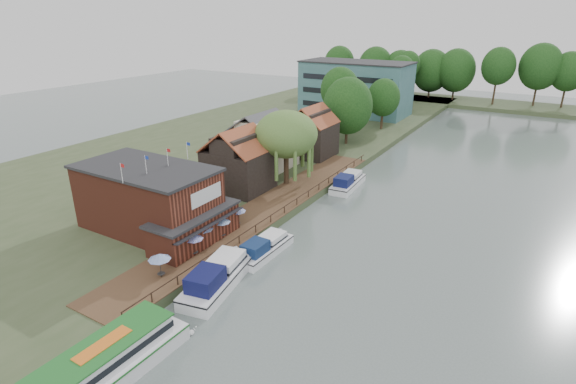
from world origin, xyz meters
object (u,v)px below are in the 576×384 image
Objects in this scene: cruiser_0 at (217,274)px; cottage_a at (238,159)px; umbrella_4 at (237,216)px; umbrella_0 at (160,266)px; cottage_c at (312,131)px; umbrella_3 at (222,228)px; swan at (191,332)px; cruiser_1 at (265,245)px; tour_boat at (97,367)px; cottage_b at (262,140)px; willow at (286,148)px; hotel_block at (355,88)px; cruiser_2 at (348,180)px; umbrella_1 at (194,245)px; umbrella_2 at (203,235)px; pub at (161,202)px.

cottage_a is at bearing 110.43° from cruiser_0.
umbrella_0 is at bearing -87.53° from umbrella_4.
cottage_c is at bearing 86.99° from cottage_a.
swan is (6.92, -12.51, -2.07)m from umbrella_3.
cruiser_0 is at bearing -54.53° from umbrella_3.
umbrella_4 reaches higher than cruiser_1.
cottage_c is 3.58× the size of umbrella_4.
tour_boat is at bearing -103.74° from swan.
cottage_b is at bearing 125.19° from cruiser_1.
willow is at bearing 114.88° from cruiser_1.
cottage_a is 0.90× the size of cottage_b.
hotel_block is 10.69× the size of umbrella_3.
tour_boat is at bearing -75.10° from umbrella_3.
umbrella_4 is 20.84m from cruiser_2.
umbrella_0 reaches higher than tour_boat.
cottage_c reaches higher than tour_boat.
cruiser_1 is (11.16, -30.93, -4.19)m from cottage_c.
umbrella_0 is 0.27× the size of cruiser_1.
willow is 18.54m from umbrella_3.
umbrella_1 is 0.22× the size of cruiser_0.
cruiser_1 is 20.52m from tour_boat.
umbrella_1 is 4.41m from umbrella_3.
cruiser_2 is at bearing 77.42° from umbrella_4.
willow reaches higher than umbrella_4.
umbrella_3 is 3.12m from umbrella_4.
umbrella_4 is at bearing 104.77° from tour_boat.
cottage_c reaches higher than umbrella_1.
hotel_block is at bearing 103.49° from tour_boat.
cottage_a is 6.80m from willow.
hotel_block is 52.29m from willow.
umbrella_1 reaches higher than cruiser_0.
willow is 10.29m from cruiser_2.
hotel_block is at bearing 106.28° from cruiser_1.
umbrella_3 is at bearing 76.29° from umbrella_2.
tour_boat is (5.20, -19.55, -0.81)m from umbrella_3.
swan is (13.29, -10.40, -4.43)m from pub.
cruiser_0 is at bearing -75.96° from hotel_block.
cottage_b is at bearing 178.36° from cruiser_2.
cottage_a is 22.77m from cruiser_0.
umbrella_1 and umbrella_2 have the same top height.
cruiser_0 is (11.78, -19.09, -3.91)m from cottage_a.
cottage_c is at bearing 104.04° from willow.
hotel_block reaches higher than umbrella_2.
umbrella_0 is at bearing 116.38° from tour_boat.
umbrella_0 and umbrella_3 have the same top height.
umbrella_2 is (5.80, -0.21, -2.36)m from pub.
pub is 71.49m from hotel_block.
pub is 20.36m from willow.
hotel_block is 77.62m from cruiser_0.
umbrella_3 is 7.66m from cruiser_0.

